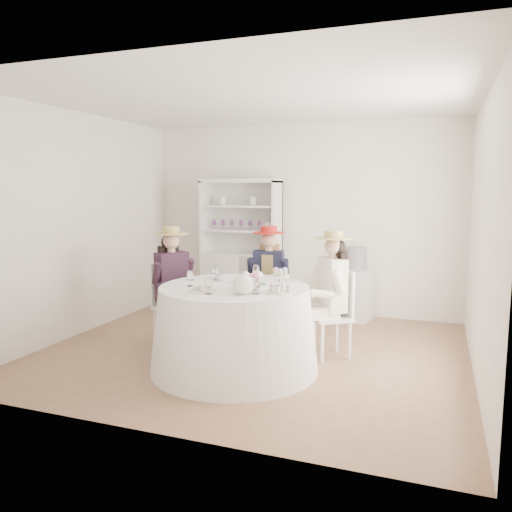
% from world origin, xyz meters
% --- Properties ---
extents(ground, '(4.50, 4.50, 0.00)m').
position_xyz_m(ground, '(0.00, 0.00, 0.00)').
color(ground, brown).
rests_on(ground, ground).
extents(ceiling, '(4.50, 4.50, 0.00)m').
position_xyz_m(ceiling, '(0.00, 0.00, 2.70)').
color(ceiling, white).
rests_on(ceiling, wall_back).
extents(wall_back, '(4.50, 0.00, 4.50)m').
position_xyz_m(wall_back, '(0.00, 2.00, 1.35)').
color(wall_back, white).
rests_on(wall_back, ground).
extents(wall_front, '(4.50, 0.00, 4.50)m').
position_xyz_m(wall_front, '(0.00, -2.00, 1.35)').
color(wall_front, white).
rests_on(wall_front, ground).
extents(wall_left, '(0.00, 4.50, 4.50)m').
position_xyz_m(wall_left, '(-2.25, 0.00, 1.35)').
color(wall_left, white).
rests_on(wall_left, ground).
extents(wall_right, '(0.00, 4.50, 4.50)m').
position_xyz_m(wall_right, '(2.25, 0.00, 1.35)').
color(wall_right, white).
rests_on(wall_right, ground).
extents(tea_table, '(1.66, 1.66, 0.84)m').
position_xyz_m(tea_table, '(0.02, -0.57, 0.42)').
color(tea_table, white).
rests_on(tea_table, ground).
extents(hutch, '(1.17, 0.50, 1.92)m').
position_xyz_m(hutch, '(-0.81, 1.70, 0.68)').
color(hutch, silver).
rests_on(hutch, ground).
extents(side_table, '(0.51, 0.51, 0.69)m').
position_xyz_m(side_table, '(0.83, 1.75, 0.35)').
color(side_table, silver).
rests_on(side_table, ground).
extents(hatbox, '(0.39, 0.39, 0.31)m').
position_xyz_m(hatbox, '(0.83, 1.75, 0.85)').
color(hatbox, black).
rests_on(hatbox, side_table).
extents(guest_left, '(0.58, 0.54, 1.36)m').
position_xyz_m(guest_left, '(-0.93, -0.10, 0.77)').
color(guest_left, silver).
rests_on(guest_left, ground).
extents(guest_mid, '(0.50, 0.53, 1.35)m').
position_xyz_m(guest_mid, '(0.01, 0.49, 0.76)').
color(guest_mid, silver).
rests_on(guest_mid, ground).
extents(guest_right, '(0.58, 0.55, 1.35)m').
position_xyz_m(guest_right, '(0.83, 0.10, 0.76)').
color(guest_right, silver).
rests_on(guest_right, ground).
extents(spare_chair, '(0.41, 0.41, 0.95)m').
position_xyz_m(spare_chair, '(-0.26, 0.84, 0.51)').
color(spare_chair, silver).
rests_on(spare_chair, ground).
extents(teacup_a, '(0.10, 0.10, 0.06)m').
position_xyz_m(teacup_a, '(-0.23, -0.39, 0.87)').
color(teacup_a, white).
rests_on(teacup_a, tea_table).
extents(teacup_b, '(0.09, 0.09, 0.07)m').
position_xyz_m(teacup_b, '(0.09, -0.28, 0.87)').
color(teacup_b, white).
rests_on(teacup_b, tea_table).
extents(teacup_c, '(0.09, 0.09, 0.07)m').
position_xyz_m(teacup_c, '(0.23, -0.41, 0.87)').
color(teacup_c, white).
rests_on(teacup_c, tea_table).
extents(flower_bowl, '(0.28, 0.28, 0.05)m').
position_xyz_m(flower_bowl, '(0.23, -0.65, 0.87)').
color(flower_bowl, white).
rests_on(flower_bowl, tea_table).
extents(flower_arrangement, '(0.20, 0.21, 0.08)m').
position_xyz_m(flower_arrangement, '(0.21, -0.64, 0.94)').
color(flower_arrangement, pink).
rests_on(flower_arrangement, tea_table).
extents(table_teapot, '(0.27, 0.19, 0.20)m').
position_xyz_m(table_teapot, '(0.24, -0.88, 0.92)').
color(table_teapot, white).
rests_on(table_teapot, tea_table).
extents(sandwich_plate, '(0.26, 0.26, 0.06)m').
position_xyz_m(sandwich_plate, '(-0.17, -0.89, 0.85)').
color(sandwich_plate, white).
rests_on(sandwich_plate, tea_table).
extents(cupcake_stand, '(0.24, 0.24, 0.22)m').
position_xyz_m(cupcake_stand, '(0.53, -0.71, 0.92)').
color(cupcake_stand, white).
rests_on(cupcake_stand, tea_table).
extents(stemware_set, '(0.88, 0.92, 0.15)m').
position_xyz_m(stemware_set, '(0.02, -0.57, 0.91)').
color(stemware_set, white).
rests_on(stemware_set, tea_table).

